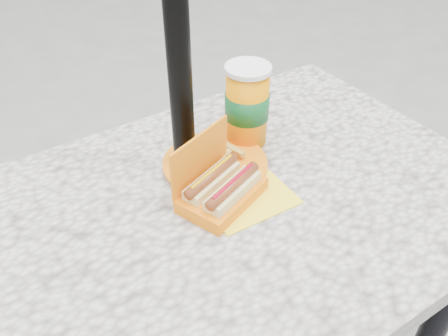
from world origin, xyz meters
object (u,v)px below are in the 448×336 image
fries_plate (217,164)px  soda_cup (247,105)px  umbrella_pole (176,17)px  hotdog_box (221,188)px

fries_plate → soda_cup: size_ratio=1.63×
fries_plate → soda_cup: (0.12, 0.06, 0.09)m
fries_plate → soda_cup: bearing=24.7°
umbrella_pole → soda_cup: umbrella_pole is taller
hotdog_box → soda_cup: (0.17, 0.15, 0.07)m
soda_cup → umbrella_pole: bearing=-177.9°
umbrella_pole → soda_cup: bearing=2.1°
hotdog_box → fries_plate: 0.11m
umbrella_pole → fries_plate: bearing=-42.6°
hotdog_box → soda_cup: 0.24m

